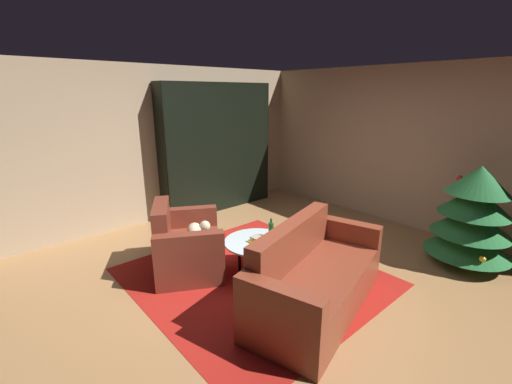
# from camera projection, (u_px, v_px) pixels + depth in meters

# --- Properties ---
(ground_plane) EXTENTS (6.60, 6.60, 0.00)m
(ground_plane) POSITION_uv_depth(u_px,v_px,m) (275.00, 277.00, 3.95)
(ground_plane) COLOR #9E7145
(wall_back) EXTENTS (5.49, 0.06, 2.51)m
(wall_back) POSITION_uv_depth(u_px,v_px,m) (401.00, 147.00, 5.36)
(wall_back) COLOR tan
(wall_back) RESTS_ON ground
(wall_left) EXTENTS (0.06, 5.62, 2.51)m
(wall_left) POSITION_uv_depth(u_px,v_px,m) (161.00, 145.00, 5.55)
(wall_left) COLOR tan
(wall_left) RESTS_ON ground
(area_rug) EXTENTS (2.67, 2.50, 0.01)m
(area_rug) POSITION_uv_depth(u_px,v_px,m) (254.00, 276.00, 3.96)
(area_rug) COLOR #A01B15
(area_rug) RESTS_ON ground
(bookshelf_unit) EXTENTS (0.34, 2.18, 2.25)m
(bookshelf_unit) POSITION_uv_depth(u_px,v_px,m) (224.00, 148.00, 6.11)
(bookshelf_unit) COLOR black
(bookshelf_unit) RESTS_ON ground
(armchair_red) EXTENTS (1.24, 1.15, 0.85)m
(armchair_red) POSITION_uv_depth(u_px,v_px,m) (186.00, 246.00, 4.06)
(armchair_red) COLOR brown
(armchair_red) RESTS_ON ground
(couch_red) EXTENTS (1.22, 1.91, 0.85)m
(couch_red) POSITION_uv_depth(u_px,v_px,m) (314.00, 279.00, 3.35)
(couch_red) COLOR brown
(couch_red) RESTS_ON ground
(coffee_table) EXTENTS (0.77, 0.77, 0.42)m
(coffee_table) POSITION_uv_depth(u_px,v_px,m) (257.00, 244.00, 3.94)
(coffee_table) COLOR black
(coffee_table) RESTS_ON ground
(book_stack_on_table) EXTENTS (0.21, 0.17, 0.06)m
(book_stack_on_table) POSITION_uv_depth(u_px,v_px,m) (259.00, 240.00, 3.88)
(book_stack_on_table) COLOR #E5C247
(book_stack_on_table) RESTS_ON coffee_table
(bottle_on_table) EXTENTS (0.06, 0.06, 0.23)m
(bottle_on_table) POSITION_uv_depth(u_px,v_px,m) (271.00, 229.00, 4.03)
(bottle_on_table) COLOR #175522
(bottle_on_table) RESTS_ON coffee_table
(decorated_tree) EXTENTS (0.99, 0.99, 1.26)m
(decorated_tree) POSITION_uv_depth(u_px,v_px,m) (473.00, 216.00, 4.10)
(decorated_tree) COLOR brown
(decorated_tree) RESTS_ON ground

